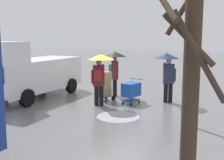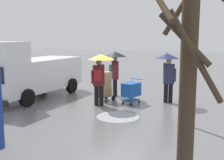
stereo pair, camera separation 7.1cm
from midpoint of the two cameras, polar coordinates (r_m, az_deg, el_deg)
The scene contains 11 objects.
ground_plane at distance 12.23m, azimuth 0.73°, elevation -4.45°, with size 90.00×90.00×0.00m, color slate.
slush_patch_under_van at distance 16.35m, azimuth -10.95°, elevation -1.24°, with size 1.80×1.80×0.01m, color silver.
slush_patch_mid_street at distance 10.02m, azimuth 1.41°, elevation -7.40°, with size 1.52×1.52×0.01m, color #999BA0.
cargo_van_parked_right at distance 13.36m, azimuth -16.08°, elevation 1.47°, with size 2.25×5.37×2.60m.
shopping_cart_vendor at distance 11.86m, azimuth 4.08°, elevation -2.09°, with size 0.72×0.92×1.02m.
hand_dolly_boxes at distance 12.32m, azimuth -1.29°, elevation -0.88°, with size 0.71×0.83×1.32m.
pedestrian_pink_side at distance 11.33m, azimuth -2.27°, elevation 2.55°, with size 1.04×1.04×2.15m.
pedestrian_black_side at distance 13.16m, azimuth 0.76°, elevation 3.41°, with size 1.04×1.04×2.15m.
pedestrian_white_side at distance 12.10m, azimuth 11.38°, elevation 2.85°, with size 1.04×1.04×2.15m.
bare_tree_near at distance 4.14m, azimuth 15.31°, elevation -3.41°, with size 1.36×1.18×3.96m.
street_lamp at distance 9.11m, azimuth 14.84°, elevation 5.82°, with size 0.28×0.28×3.86m.
Camera 2 is at (-5.14, 10.74, 2.78)m, focal length 45.11 mm.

